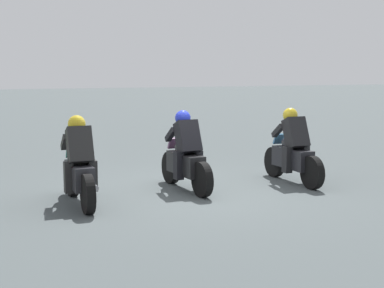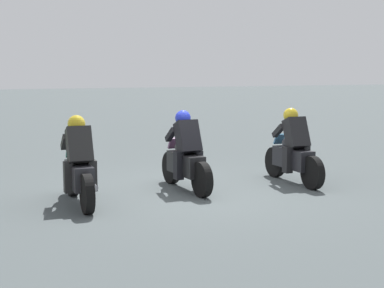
{
  "view_description": "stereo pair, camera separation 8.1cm",
  "coord_description": "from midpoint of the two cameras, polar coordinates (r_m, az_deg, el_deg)",
  "views": [
    {
      "loc": [
        -9.59,
        4.31,
        2.27
      ],
      "look_at": [
        0.01,
        0.05,
        0.9
      ],
      "focal_mm": 53.48,
      "sensor_mm": 36.0,
      "label": 1
    },
    {
      "loc": [
        -9.63,
        4.24,
        2.27
      ],
      "look_at": [
        0.01,
        0.05,
        0.9
      ],
      "focal_mm": 53.48,
      "sensor_mm": 36.0,
      "label": 2
    }
  ],
  "objects": [
    {
      "name": "ground_plane",
      "position": [
        10.76,
        0.08,
        -4.75
      ],
      "size": [
        120.0,
        120.0,
        0.0
      ],
      "primitive_type": "plane",
      "color": "#454D4F"
    },
    {
      "name": "rider_lane_a",
      "position": [
        11.65,
        9.83,
        -0.81
      ],
      "size": [
        2.04,
        0.54,
        1.51
      ],
      "rotation": [
        0.0,
        0.0,
        -0.03
      ],
      "color": "black",
      "rests_on": "ground_plane"
    },
    {
      "name": "rider_lane_b",
      "position": [
        10.79,
        -0.85,
        -1.35
      ],
      "size": [
        2.04,
        0.55,
        1.51
      ],
      "rotation": [
        0.0,
        0.0,
        0.03
      ],
      "color": "black",
      "rests_on": "ground_plane"
    },
    {
      "name": "rider_lane_c",
      "position": [
        9.82,
        -11.41,
        -2.37
      ],
      "size": [
        2.04,
        0.55,
        1.51
      ],
      "rotation": [
        0.0,
        0.0,
        -0.04
      ],
      "color": "black",
      "rests_on": "ground_plane"
    }
  ]
}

